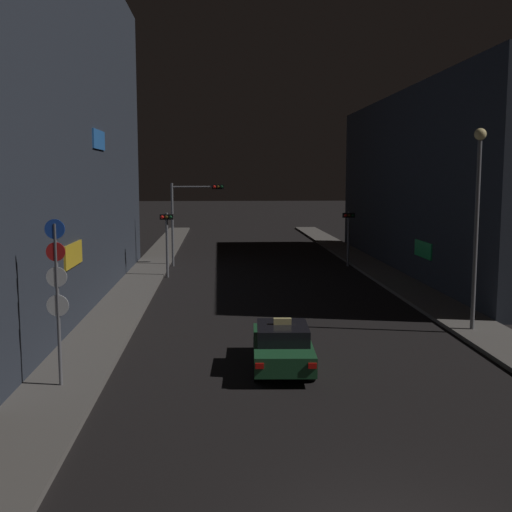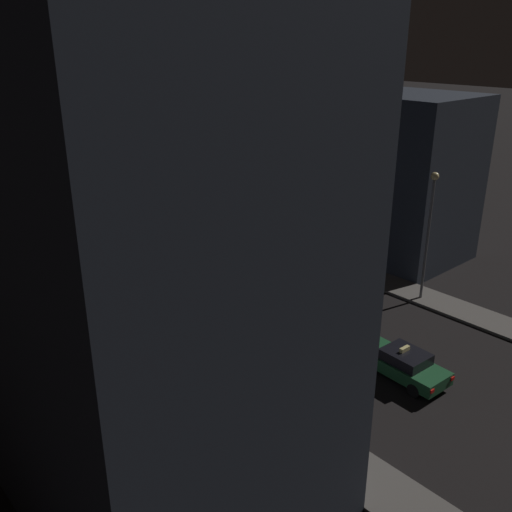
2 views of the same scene
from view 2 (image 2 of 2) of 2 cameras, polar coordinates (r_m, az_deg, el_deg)
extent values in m
cube|color=#5B5651|center=(39.07, -18.24, -1.93)|extent=(2.32, 66.21, 0.16)
cube|color=#5B5651|center=(46.23, -1.55, 2.82)|extent=(2.32, 66.21, 0.16)
cube|color=#282D38|center=(25.65, -22.36, 5.26)|extent=(8.76, 30.34, 16.90)
cube|color=yellow|center=(24.47, -5.63, -7.67)|extent=(0.08, 2.80, 0.90)
cube|color=#337FE5|center=(27.51, -13.55, 5.85)|extent=(0.08, 2.80, 0.90)
cube|color=#282D38|center=(47.76, 3.23, 10.36)|extent=(7.51, 31.33, 11.35)
cube|color=#26CC66|center=(41.81, 5.46, 3.51)|extent=(0.08, 2.80, 0.90)
cube|color=#1E512D|center=(27.46, 14.51, -10.67)|extent=(2.02, 4.49, 0.60)
cube|color=black|center=(27.08, 14.96, -9.84)|extent=(1.68, 2.06, 0.50)
cube|color=red|center=(25.86, 17.47, -12.96)|extent=(0.24, 0.07, 0.16)
cube|color=red|center=(26.96, 19.32, -11.67)|extent=(0.24, 0.07, 0.16)
cylinder|color=black|center=(27.76, 11.17, -10.70)|extent=(0.25, 0.65, 0.64)
cylinder|color=black|center=(28.85, 13.28, -9.55)|extent=(0.25, 0.65, 0.64)
cylinder|color=black|center=(26.42, 15.76, -12.99)|extent=(0.25, 0.65, 0.64)
cylinder|color=black|center=(27.57, 17.77, -11.66)|extent=(0.25, 0.65, 0.64)
cube|color=#F4E08C|center=(26.95, 14.86, -9.13)|extent=(0.57, 0.21, 0.20)
cylinder|color=slate|center=(40.48, -18.12, 3.04)|extent=(0.16, 0.16, 5.62)
cylinder|color=slate|center=(40.39, -16.55, 6.97)|extent=(3.09, 0.10, 0.10)
cube|color=black|center=(41.04, -14.61, 7.39)|extent=(0.80, 0.28, 0.32)
sphere|color=red|center=(40.78, -14.80, 7.28)|extent=(0.20, 0.20, 0.20)
sphere|color=#3F2D0C|center=(40.89, -14.50, 7.35)|extent=(0.20, 0.20, 0.20)
sphere|color=#0C3319|center=(41.00, -14.19, 7.42)|extent=(0.20, 0.20, 0.20)
cylinder|color=slate|center=(36.64, -14.86, 0.05)|extent=(0.16, 0.16, 3.90)
cube|color=black|center=(36.07, -15.11, 2.56)|extent=(0.80, 0.28, 0.32)
sphere|color=red|center=(35.82, -15.33, 2.40)|extent=(0.20, 0.20, 0.20)
sphere|color=#3F2D0C|center=(35.92, -14.98, 2.49)|extent=(0.20, 0.20, 0.20)
sphere|color=#0C3319|center=(36.02, -14.64, 2.58)|extent=(0.20, 0.20, 0.20)
cylinder|color=slate|center=(45.92, -4.08, 4.97)|extent=(0.16, 0.16, 3.71)
cube|color=black|center=(45.49, -4.13, 6.90)|extent=(0.80, 0.28, 0.32)
sphere|color=red|center=(45.21, -4.25, 6.81)|extent=(0.20, 0.20, 0.20)
sphere|color=#3F2D0C|center=(45.35, -4.00, 6.86)|extent=(0.20, 0.20, 0.20)
sphere|color=#0C3319|center=(45.50, -3.75, 6.92)|extent=(0.20, 0.20, 0.20)
cylinder|color=slate|center=(21.12, 8.80, -15.00)|extent=(0.10, 0.10, 4.59)
cylinder|color=blue|center=(19.91, 9.20, -10.06)|extent=(0.55, 0.03, 0.55)
cylinder|color=red|center=(20.25, 9.09, -11.57)|extent=(0.53, 0.03, 0.53)
cylinder|color=white|center=(20.64, 8.98, -13.22)|extent=(0.57, 0.03, 0.57)
cylinder|color=white|center=(21.11, 8.85, -15.02)|extent=(0.61, 0.03, 0.61)
cylinder|color=slate|center=(34.07, 16.98, 1.46)|extent=(0.16, 0.16, 7.23)
sphere|color=#F4D88C|center=(33.01, 17.71, 7.73)|extent=(0.46, 0.46, 0.46)
camera|label=1|loc=(21.33, 63.00, -16.11)|focal=44.52mm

